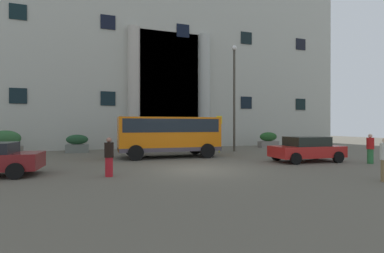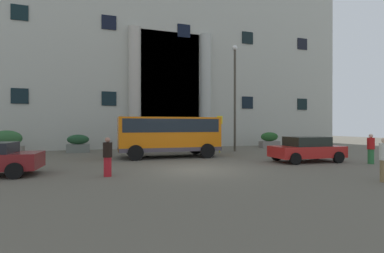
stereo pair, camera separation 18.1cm
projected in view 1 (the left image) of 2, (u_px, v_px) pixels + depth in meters
The scene contains 12 objects.
ground_plane at pixel (199, 171), 13.07m from camera, with size 80.00×64.00×0.12m, color #5C574A.
office_building_facade at pixel (139, 50), 29.52m from camera, with size 41.53×9.79×19.57m.
orange_minibus at pixel (169, 133), 18.25m from camera, with size 6.35×2.97×2.54m.
bus_stop_sign at pixel (219, 130), 21.29m from camera, with size 0.44×0.08×2.73m.
hedge_planter_far_west at pixel (77, 144), 21.32m from camera, with size 1.62×0.70×1.34m.
hedge_planter_east at pixel (268, 140), 26.31m from camera, with size 1.87×0.70×1.41m.
hedge_planter_far_east at pixel (165, 143), 23.25m from camera, with size 1.58×0.78×1.22m.
hedge_planter_entrance_right at pixel (5, 143), 19.32m from camera, with size 1.99×0.91×1.69m.
parked_compact_extra at pixel (307, 149), 15.96m from camera, with size 4.02×2.18×1.40m.
pedestrian_child_trailing at pixel (370, 149), 15.16m from camera, with size 0.36×0.36×1.58m.
pedestrian_man_crossing at pixel (109, 157), 11.30m from camera, with size 0.36×0.36×1.55m.
lamppost_plaza_centre at pixel (234, 90), 22.38m from camera, with size 0.40×0.40×8.29m.
Camera 1 is at (-4.62, -12.22, 2.02)m, focal length 26.78 mm.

